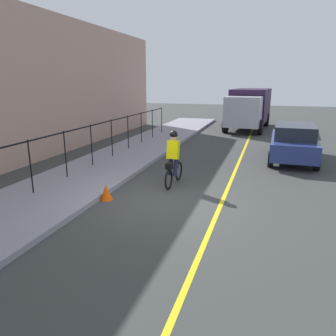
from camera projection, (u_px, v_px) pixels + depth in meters
name	position (u px, v px, depth m)	size (l,w,h in m)	color
ground_plane	(163.00, 203.00, 9.29)	(80.00, 80.00, 0.00)	#383A39
lane_line_centre	(219.00, 209.00, 8.83)	(36.00, 0.12, 0.01)	yellow
sidewalk	(60.00, 189.00, 10.25)	(40.00, 3.20, 0.15)	gray
building_wall	(3.00, 87.00, 12.34)	(28.00, 0.80, 6.27)	tan
iron_fence	(65.00, 144.00, 10.97)	(20.70, 0.04, 1.60)	black
cyclist_lead	(173.00, 158.00, 10.66)	(1.71, 0.37, 1.83)	black
patrol_sedan	(293.00, 142.00, 14.05)	(4.44, 1.99, 1.58)	navy
box_truck_background	(249.00, 107.00, 23.27)	(6.86, 2.93, 2.78)	#2B1936
traffic_cone_near	(106.00, 192.00, 9.49)	(0.36, 0.36, 0.46)	#F75007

